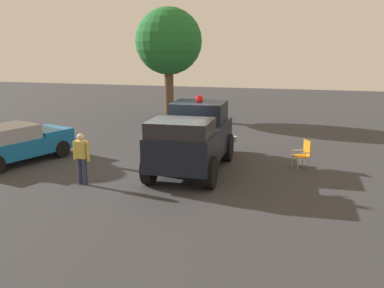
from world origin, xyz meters
name	(u,v)px	position (x,y,z in m)	size (l,w,h in m)	color
ground_plane	(168,172)	(0.00, 0.00, 0.00)	(60.00, 60.00, 0.00)	#333335
vintage_fire_truck	(194,137)	(0.79, 0.60, 1.20)	(2.41, 5.99, 2.59)	black
classic_hot_rod	(17,143)	(-5.97, -0.09, 0.75)	(3.20, 4.73, 1.46)	black
lawn_chair_by_car	(304,152)	(4.63, 1.78, 0.59)	(0.67, 0.67, 1.02)	#B7BABF
spectator_standing	(81,155)	(-2.23, -2.01, 0.96)	(0.65, 0.34, 1.68)	#2D334C
oak_tree_distant	(169,42)	(-3.42, 11.12, 4.48)	(3.89, 3.89, 6.47)	brown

